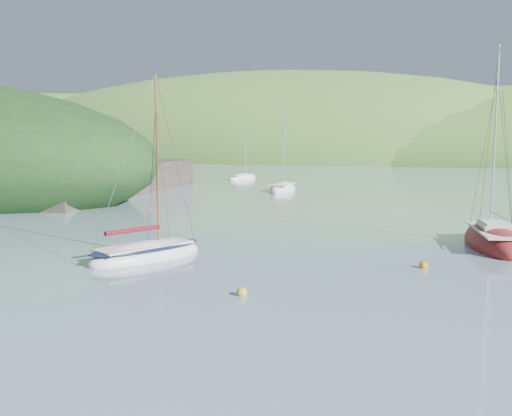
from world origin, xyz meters
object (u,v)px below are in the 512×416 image
at_px(daysailer_white, 146,254).
at_px(distant_sloop_c, 242,178).
at_px(sloop_red, 494,243).
at_px(distant_sloop_a, 283,190).

distance_m(daysailer_white, distant_sloop_c, 60.50).
height_order(daysailer_white, sloop_red, sloop_red).
xyz_separation_m(sloop_red, distant_sloop_c, (-36.59, 46.52, -0.07)).
distance_m(daysailer_white, distant_sloop_a, 41.01).
bearing_deg(distant_sloop_c, daysailer_white, -55.73).
bearing_deg(sloop_red, daysailer_white, -160.04).
bearing_deg(daysailer_white, sloop_red, 54.47).
bearing_deg(sloop_red, distant_sloop_a, 116.51).
relative_size(daysailer_white, distant_sloop_a, 0.97).
relative_size(sloop_red, distant_sloop_a, 1.20).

